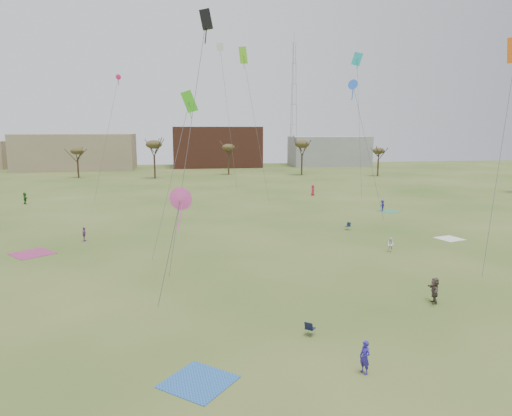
{
  "coord_description": "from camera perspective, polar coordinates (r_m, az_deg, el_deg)",
  "views": [
    {
      "loc": [
        -5.91,
        -25.18,
        11.97
      ],
      "look_at": [
        0.0,
        12.0,
        5.5
      ],
      "focal_mm": 33.21,
      "sensor_mm": 36.0,
      "label": 1
    }
  ],
  "objects": [
    {
      "name": "ground",
      "position": [
        28.51,
        3.92,
        -15.11
      ],
      "size": [
        260.0,
        260.0,
        0.0
      ],
      "primitive_type": "plane",
      "color": "#304F18",
      "rests_on": "ground"
    },
    {
      "name": "flyer_near_right",
      "position": [
        24.85,
        12.98,
        -17.12
      ],
      "size": [
        0.62,
        0.72,
        1.68
      ],
      "primitive_type": "imported",
      "rotation": [
        0.0,
        0.0,
        5.13
      ],
      "color": "#2A2093",
      "rests_on": "ground"
    },
    {
      "name": "spectator_fore_c",
      "position": [
        35.14,
        20.71,
        -9.26
      ],
      "size": [
        0.91,
        1.76,
        1.81
      ],
      "primitive_type": "imported",
      "rotation": [
        0.0,
        0.0,
        4.48
      ],
      "color": "#514039",
      "rests_on": "ground"
    },
    {
      "name": "spectator_mid_d",
      "position": [
        53.33,
        -19.99,
        -2.98
      ],
      "size": [
        0.57,
        0.96,
        1.53
      ],
      "primitive_type": "imported",
      "rotation": [
        0.0,
        0.0,
        1.81
      ],
      "color": "purple",
      "rests_on": "ground"
    },
    {
      "name": "spectator_mid_e",
      "position": [
        47.71,
        15.92,
        -4.28
      ],
      "size": [
        0.87,
        0.84,
        1.42
      ],
      "primitive_type": "imported",
      "rotation": [
        0.0,
        0.0,
        5.66
      ],
      "color": "white",
      "rests_on": "ground"
    },
    {
      "name": "flyer_far_a",
      "position": [
        82.59,
        -26.05,
        1.07
      ],
      "size": [
        1.27,
        1.76,
        1.84
      ],
      "primitive_type": "imported",
      "rotation": [
        0.0,
        0.0,
        2.05
      ],
      "color": "#266B23",
      "rests_on": "ground"
    },
    {
      "name": "flyer_far_b",
      "position": [
        84.1,
        6.86,
        2.15
      ],
      "size": [
        1.0,
        1.1,
        1.89
      ],
      "primitive_type": "imported",
      "rotation": [
        0.0,
        0.0,
        1.02
      ],
      "color": "#C3213D",
      "rests_on": "ground"
    },
    {
      "name": "flyer_far_c",
      "position": [
        70.49,
        14.96,
        0.29
      ],
      "size": [
        0.61,
        1.04,
        1.58
      ],
      "primitive_type": "imported",
      "rotation": [
        0.0,
        0.0,
        4.74
      ],
      "color": "navy",
      "rests_on": "ground"
    },
    {
      "name": "blanket_blue",
      "position": [
        24.11,
        -6.94,
        -20.09
      ],
      "size": [
        4.14,
        4.14,
        0.03
      ],
      "primitive_type": "cube",
      "rotation": [
        0.0,
        0.0,
        0.86
      ],
      "color": "#2860AF",
      "rests_on": "ground"
    },
    {
      "name": "blanket_cream",
      "position": [
        55.46,
        22.29,
        -3.45
      ],
      "size": [
        2.96,
        2.96,
        0.03
      ],
      "primitive_type": "cube",
      "rotation": [
        0.0,
        0.0,
        0.27
      ],
      "color": "white",
      "rests_on": "ground"
    },
    {
      "name": "blanket_plum",
      "position": [
        50.23,
        -25.36,
        -4.99
      ],
      "size": [
        4.77,
        4.77,
        0.03
      ],
      "primitive_type": "cube",
      "rotation": [
        0.0,
        0.0,
        0.68
      ],
      "color": "#992F62",
      "rests_on": "ground"
    },
    {
      "name": "blanket_olive",
      "position": [
        70.45,
        15.73,
        -0.4
      ],
      "size": [
        3.54,
        3.54,
        0.03
      ],
      "primitive_type": "cube",
      "rotation": [
        0.0,
        0.0,
        2.07
      ],
      "color": "#328C60",
      "rests_on": "ground"
    },
    {
      "name": "camp_chair_center",
      "position": [
        28.58,
        6.53,
        -14.51
      ],
      "size": [
        0.73,
        0.74,
        0.87
      ],
      "rotation": [
        0.0,
        0.0,
        2.44
      ],
      "color": "#141937",
      "rests_on": "ground"
    },
    {
      "name": "camp_chair_right",
      "position": [
        56.76,
        10.99,
        -2.34
      ],
      "size": [
        0.73,
        0.72,
        0.87
      ],
      "rotation": [
        0.0,
        0.0,
        5.33
      ],
      "color": "#131E36",
      "rests_on": "ground"
    },
    {
      "name": "kites_aloft",
      "position": [
        57.38,
        -3.81,
        17.21
      ],
      "size": [
        61.08,
        76.1,
        25.8
      ],
      "color": "red",
      "rests_on": "ground"
    },
    {
      "name": "tree_line",
      "position": [
        104.47,
        -7.39,
        7.0
      ],
      "size": [
        117.44,
        49.32,
        8.91
      ],
      "color": "#3A2B1E",
      "rests_on": "ground"
    },
    {
      "name": "building_tan",
      "position": [
        143.34,
        -20.86,
        6.33
      ],
      "size": [
        32.0,
        14.0,
        10.0
      ],
      "primitive_type": "cube",
      "color": "#937F60",
      "rests_on": "ground"
    },
    {
      "name": "building_brick",
      "position": [
        145.72,
        -4.77,
        7.37
      ],
      "size": [
        26.0,
        16.0,
        12.0
      ],
      "primitive_type": "cube",
      "color": "brown",
      "rests_on": "ground"
    },
    {
      "name": "building_grey",
      "position": [
        150.55,
        8.8,
        6.8
      ],
      "size": [
        24.0,
        12.0,
        9.0
      ],
      "primitive_type": "cube",
      "color": "gray",
      "rests_on": "ground"
    },
    {
      "name": "radio_tower",
      "position": [
        154.59,
        4.52,
        12.41
      ],
      "size": [
        1.51,
        1.72,
        41.0
      ],
      "color": "#9EA3A8",
      "rests_on": "ground"
    }
  ]
}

